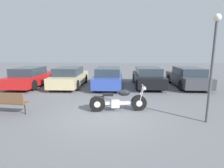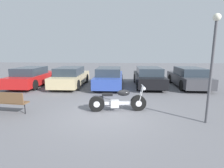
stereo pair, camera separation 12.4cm
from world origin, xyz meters
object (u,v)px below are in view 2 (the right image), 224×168
Objects in this scene: parked_car_red at (32,77)px; park_bench at (6,100)px; motorcycle at (117,101)px; parked_car_dark_grey at (188,77)px; lamp_post at (213,56)px; parked_car_champagne at (71,77)px; parked_car_black at (148,77)px; parked_car_blue at (109,78)px.

park_bench is at bearing -71.49° from parked_car_red.
parked_car_dark_grey reaches higher than motorcycle.
park_bench is 7.68m from lamp_post.
parked_car_black is at bearing 2.91° from parked_car_champagne.
parked_car_red is at bearing -177.19° from parked_car_black.
park_bench is at bearing -137.35° from parked_car_black.
parked_car_red reaches higher than motorcycle.
parked_car_dark_grey is 1.23× the size of lamp_post.
parked_car_red is at bearing -179.57° from parked_car_blue.
lamp_post is (1.11, -6.30, 1.65)m from parked_car_black.
parked_car_red and parked_car_dark_grey have the same top height.
lamp_post reaches higher than parked_car_red.
parked_car_dark_grey is 2.67× the size of park_bench.
parked_car_black is 8.64m from park_bench.
parked_car_blue is 7.26m from lamp_post.
lamp_post reaches higher than parked_car_champagne.
parked_car_dark_grey is at bearing 32.81° from park_bench.
parked_car_black is 6.61m from lamp_post.
parked_car_black is at bearing -179.96° from parked_car_dark_grey.
parked_car_dark_grey is at bearing 0.04° from parked_car_black.
parked_car_champagne is 1.00× the size of parked_car_blue.
parked_car_champagne and parked_car_blue have the same top height.
parked_car_red is at bearing 141.73° from motorcycle.
motorcycle is 6.06m from parked_car_champagne.
motorcycle is 0.53× the size of parked_car_dark_grey.
motorcycle is at bearing -38.27° from parked_car_red.
motorcycle is 4.96m from parked_car_blue.
parked_car_black is at bearing 2.81° from parked_car_red.
parked_car_dark_grey is at bearing 47.93° from motorcycle.
parked_car_black is (8.18, 0.40, 0.00)m from parked_car_red.
parked_car_champagne is at bearing 80.81° from park_bench.
parked_car_dark_grey is (5.46, 0.36, 0.00)m from parked_car_blue.
park_bench is (-6.36, -5.86, -0.11)m from parked_car_black.
parked_car_black is 1.23× the size of lamp_post.
parked_car_champagne is 1.00× the size of parked_car_dark_grey.
parked_car_black is (2.02, 5.26, 0.24)m from motorcycle.
parked_car_dark_grey is at bearing 3.80° from parked_car_blue.
parked_car_black is (5.46, 0.28, 0.00)m from parked_car_champagne.
parked_car_champagne is at bearing 178.26° from parked_car_blue.
lamp_post is (3.13, -1.04, 1.89)m from motorcycle.
parked_car_dark_grey is 6.71m from lamp_post.
parked_car_dark_grey is (10.91, 0.40, 0.00)m from parked_car_red.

